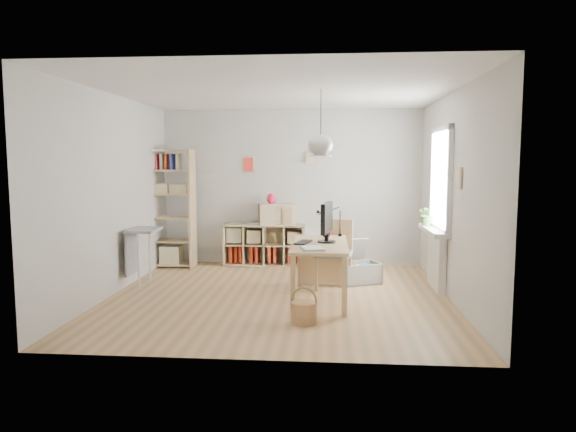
# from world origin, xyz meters

# --- Properties ---
(ground) EXTENTS (4.50, 4.50, 0.00)m
(ground) POSITION_xyz_m (0.00, 0.00, 0.00)
(ground) COLOR tan
(ground) RESTS_ON ground
(room_shell) EXTENTS (4.50, 4.50, 4.50)m
(room_shell) POSITION_xyz_m (0.55, -0.15, 2.00)
(room_shell) COLOR silver
(room_shell) RESTS_ON ground
(window_unit) EXTENTS (0.07, 1.16, 1.46)m
(window_unit) POSITION_xyz_m (2.23, 0.60, 1.55)
(window_unit) COLOR white
(window_unit) RESTS_ON ground
(radiator) EXTENTS (0.10, 0.80, 0.80)m
(radiator) POSITION_xyz_m (2.19, 0.60, 0.40)
(radiator) COLOR white
(radiator) RESTS_ON ground
(windowsill) EXTENTS (0.22, 1.20, 0.06)m
(windowsill) POSITION_xyz_m (2.14, 0.60, 0.83)
(windowsill) COLOR white
(windowsill) RESTS_ON radiator
(desk) EXTENTS (0.70, 1.50, 0.75)m
(desk) POSITION_xyz_m (0.55, -0.15, 0.66)
(desk) COLOR tan
(desk) RESTS_ON ground
(cube_shelf) EXTENTS (1.40, 0.38, 0.72)m
(cube_shelf) POSITION_xyz_m (-0.47, 2.08, 0.30)
(cube_shelf) COLOR #D2BB8A
(cube_shelf) RESTS_ON ground
(tall_bookshelf) EXTENTS (0.80, 0.38, 2.00)m
(tall_bookshelf) POSITION_xyz_m (-2.04, 1.80, 1.09)
(tall_bookshelf) COLOR tan
(tall_bookshelf) RESTS_ON ground
(side_table) EXTENTS (0.40, 0.55, 0.85)m
(side_table) POSITION_xyz_m (-2.04, 0.35, 0.67)
(side_table) COLOR gray
(side_table) RESTS_ON ground
(chair) EXTENTS (0.56, 0.56, 0.97)m
(chair) POSITION_xyz_m (0.74, 0.52, 0.55)
(chair) COLOR gray
(chair) RESTS_ON ground
(wicker_basket) EXTENTS (0.29, 0.29, 0.41)m
(wicker_basket) POSITION_xyz_m (0.39, -1.14, 0.13)
(wicker_basket) COLOR #AD774E
(wicker_basket) RESTS_ON ground
(storage_chest) EXTENTS (0.80, 0.84, 0.62)m
(storage_chest) POSITION_xyz_m (1.09, 0.90, 0.20)
(storage_chest) COLOR beige
(storage_chest) RESTS_ON ground
(monitor) EXTENTS (0.24, 0.60, 0.52)m
(monitor) POSITION_xyz_m (0.64, -0.09, 1.04)
(monitor) COLOR black
(monitor) RESTS_ON desk
(keyboard) EXTENTS (0.23, 0.40, 0.02)m
(keyboard) POSITION_xyz_m (0.33, -0.16, 0.76)
(keyboard) COLOR black
(keyboard) RESTS_ON desk
(task_lamp) EXTENTS (0.36, 0.13, 0.39)m
(task_lamp) POSITION_xyz_m (0.64, 0.43, 1.01)
(task_lamp) COLOR black
(task_lamp) RESTS_ON desk
(yarn_ball) EXTENTS (0.13, 0.13, 0.13)m
(yarn_ball) POSITION_xyz_m (0.63, 0.33, 0.82)
(yarn_ball) COLOR #450914
(yarn_ball) RESTS_ON desk
(paper_tray) EXTENTS (0.31, 0.35, 0.03)m
(paper_tray) POSITION_xyz_m (0.47, -0.67, 0.77)
(paper_tray) COLOR white
(paper_tray) RESTS_ON desk
(drawer_chest) EXTENTS (0.66, 0.42, 0.35)m
(drawer_chest) POSITION_xyz_m (-0.23, 2.04, 0.90)
(drawer_chest) COLOR #D2BB8A
(drawer_chest) RESTS_ON cube_shelf
(red_vase) EXTENTS (0.16, 0.16, 0.19)m
(red_vase) POSITION_xyz_m (-0.33, 2.04, 1.17)
(red_vase) COLOR #AB0E29
(red_vase) RESTS_ON drawer_chest
(potted_plant) EXTENTS (0.33, 0.29, 0.33)m
(potted_plant) POSITION_xyz_m (2.12, 0.95, 1.03)
(potted_plant) COLOR #376525
(potted_plant) RESTS_ON windowsill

